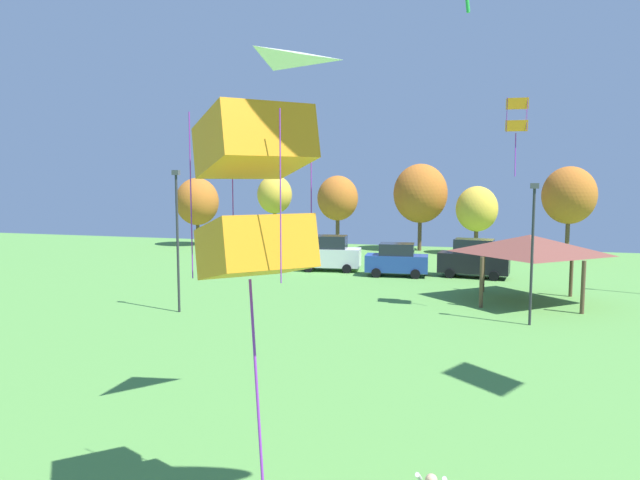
% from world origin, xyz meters
% --- Properties ---
extents(kite_flying_2, '(2.13, 2.23, 0.24)m').
position_xyz_m(kite_flying_2, '(-2.51, 16.73, 8.54)').
color(kite_flying_2, white).
extents(kite_flying_4, '(0.98, 1.03, 3.65)m').
position_xyz_m(kite_flying_4, '(3.89, 31.13, 9.47)').
color(kite_flying_4, orange).
extents(kite_flying_6, '(2.36, 2.36, 6.43)m').
position_xyz_m(kite_flying_6, '(-0.84, 11.58, 6.11)').
color(kite_flying_6, orange).
extents(parked_car_leftmost, '(4.40, 2.35, 2.67)m').
position_xyz_m(parked_car_leftmost, '(-13.28, 42.07, 1.29)').
color(parked_car_leftmost, silver).
rests_on(parked_car_leftmost, ground).
extents(parked_car_second_from_left, '(4.62, 2.53, 2.55)m').
position_xyz_m(parked_car_second_from_left, '(-8.25, 42.01, 1.25)').
color(parked_car_second_from_left, silver).
rests_on(parked_car_second_from_left, ground).
extents(parked_car_third_from_left, '(4.34, 2.33, 2.24)m').
position_xyz_m(parked_car_third_from_left, '(-3.22, 41.04, 1.11)').
color(parked_car_third_from_left, '#234299').
rests_on(parked_car_third_from_left, ground).
extents(parked_car_rightmost_in_row, '(4.72, 2.32, 2.59)m').
position_xyz_m(parked_car_rightmost_in_row, '(1.81, 41.98, 1.26)').
color(parked_car_rightmost_in_row, black).
rests_on(parked_car_rightmost_in_row, ground).
extents(park_pavilion, '(6.12, 5.71, 3.60)m').
position_xyz_m(park_pavilion, '(4.87, 34.69, 3.08)').
color(park_pavilion, brown).
rests_on(park_pavilion, ground).
extents(light_post_0, '(0.36, 0.20, 6.94)m').
position_xyz_m(light_post_0, '(-11.68, 27.12, 3.88)').
color(light_post_0, '#2D2D33').
rests_on(light_post_0, ground).
extents(light_post_1, '(0.36, 0.20, 6.32)m').
position_xyz_m(light_post_1, '(4.68, 29.41, 3.56)').
color(light_post_1, '#2D2D33').
rests_on(light_post_1, ground).
extents(treeline_tree_0, '(4.32, 4.32, 6.83)m').
position_xyz_m(treeline_tree_0, '(-25.63, 54.17, 4.44)').
color(treeline_tree_0, brown).
rests_on(treeline_tree_0, ground).
extents(treeline_tree_1, '(3.45, 3.45, 7.08)m').
position_xyz_m(treeline_tree_1, '(-17.87, 55.73, 5.14)').
color(treeline_tree_1, brown).
rests_on(treeline_tree_1, ground).
extents(treeline_tree_2, '(3.81, 3.81, 7.00)m').
position_xyz_m(treeline_tree_2, '(-10.97, 54.25, 4.89)').
color(treeline_tree_2, brown).
rests_on(treeline_tree_2, ground).
extents(treeline_tree_3, '(4.98, 4.98, 8.09)m').
position_xyz_m(treeline_tree_3, '(-3.57, 56.30, 5.34)').
color(treeline_tree_3, brown).
rests_on(treeline_tree_3, ground).
extents(treeline_tree_4, '(3.64, 3.64, 6.05)m').
position_xyz_m(treeline_tree_4, '(1.57, 54.83, 4.03)').
color(treeline_tree_4, brown).
rests_on(treeline_tree_4, ground).
extents(treeline_tree_5, '(4.48, 4.48, 7.74)m').
position_xyz_m(treeline_tree_5, '(9.14, 55.68, 5.26)').
color(treeline_tree_5, brown).
rests_on(treeline_tree_5, ground).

